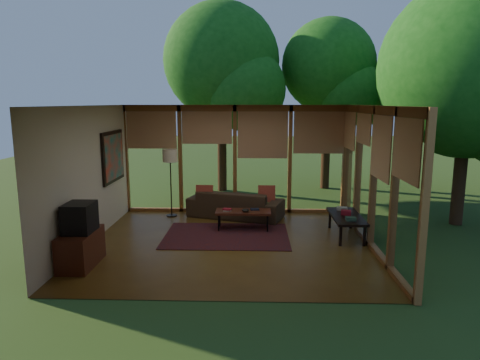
{
  "coord_description": "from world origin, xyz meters",
  "views": [
    {
      "loc": [
        0.48,
        -8.1,
        2.76
      ],
      "look_at": [
        0.19,
        0.7,
        1.16
      ],
      "focal_mm": 32.0,
      "sensor_mm": 36.0,
      "label": 1
    }
  ],
  "objects_px": {
    "sofa": "(236,204)",
    "floor_lamp": "(170,159)",
    "coffee_table": "(243,212)",
    "side_console": "(346,217)",
    "television": "(80,218)",
    "media_cabinet": "(81,249)"
  },
  "relations": [
    {
      "from": "coffee_table",
      "to": "side_console",
      "type": "xyz_separation_m",
      "value": [
        2.15,
        -0.43,
        0.02
      ]
    },
    {
      "from": "floor_lamp",
      "to": "side_console",
      "type": "height_order",
      "value": "floor_lamp"
    },
    {
      "from": "sofa",
      "to": "floor_lamp",
      "type": "bearing_deg",
      "value": 16.87
    },
    {
      "from": "sofa",
      "to": "media_cabinet",
      "type": "xyz_separation_m",
      "value": [
        -2.51,
        -3.24,
        -0.03
      ]
    },
    {
      "from": "media_cabinet",
      "to": "television",
      "type": "relative_size",
      "value": 1.82
    },
    {
      "from": "television",
      "to": "floor_lamp",
      "type": "relative_size",
      "value": 0.33
    },
    {
      "from": "side_console",
      "to": "media_cabinet",
      "type": "bearing_deg",
      "value": -159.96
    },
    {
      "from": "side_console",
      "to": "television",
      "type": "bearing_deg",
      "value": -159.88
    },
    {
      "from": "sofa",
      "to": "side_console",
      "type": "height_order",
      "value": "sofa"
    },
    {
      "from": "sofa",
      "to": "floor_lamp",
      "type": "height_order",
      "value": "floor_lamp"
    },
    {
      "from": "sofa",
      "to": "floor_lamp",
      "type": "distance_m",
      "value": 1.91
    },
    {
      "from": "media_cabinet",
      "to": "coffee_table",
      "type": "height_order",
      "value": "media_cabinet"
    },
    {
      "from": "television",
      "to": "sofa",
      "type": "bearing_deg",
      "value": 52.51
    },
    {
      "from": "sofa",
      "to": "floor_lamp",
      "type": "xyz_separation_m",
      "value": [
        -1.57,
        0.02,
        1.08
      ]
    },
    {
      "from": "media_cabinet",
      "to": "coffee_table",
      "type": "distance_m",
      "value": 3.5
    },
    {
      "from": "sofa",
      "to": "media_cabinet",
      "type": "height_order",
      "value": "sofa"
    },
    {
      "from": "television",
      "to": "floor_lamp",
      "type": "xyz_separation_m",
      "value": [
        0.91,
        3.26,
        0.56
      ]
    },
    {
      "from": "coffee_table",
      "to": "side_console",
      "type": "height_order",
      "value": "side_console"
    },
    {
      "from": "sofa",
      "to": "media_cabinet",
      "type": "distance_m",
      "value": 4.1
    },
    {
      "from": "television",
      "to": "side_console",
      "type": "distance_m",
      "value": 5.18
    },
    {
      "from": "sofa",
      "to": "side_console",
      "type": "bearing_deg",
      "value": 165.99
    },
    {
      "from": "television",
      "to": "side_console",
      "type": "relative_size",
      "value": 0.39
    }
  ]
}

